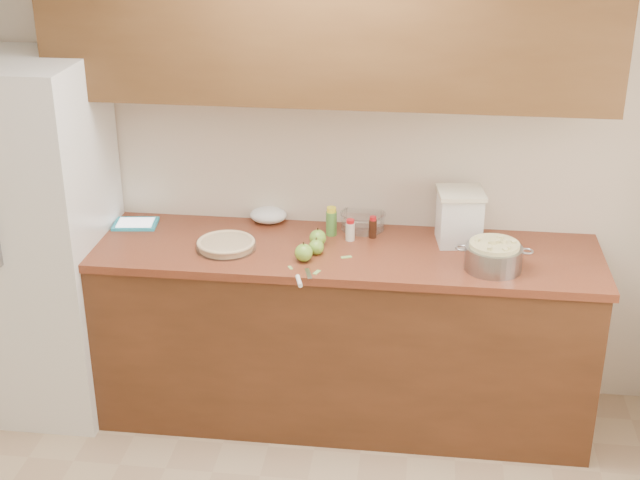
# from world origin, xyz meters

# --- Properties ---
(room_shell) EXTENTS (3.60, 3.60, 3.60)m
(room_shell) POSITION_xyz_m (0.00, 0.00, 1.30)
(room_shell) COLOR tan
(room_shell) RESTS_ON ground
(counter_run) EXTENTS (2.64, 0.68, 0.92)m
(counter_run) POSITION_xyz_m (0.00, 1.48, 0.46)
(counter_run) COLOR #572E18
(counter_run) RESTS_ON ground
(upper_cabinets) EXTENTS (2.60, 0.34, 0.70)m
(upper_cabinets) POSITION_xyz_m (0.00, 1.63, 1.95)
(upper_cabinets) COLOR #55351A
(upper_cabinets) RESTS_ON room_shell
(fridge) EXTENTS (0.70, 0.70, 1.80)m
(fridge) POSITION_xyz_m (-1.44, 1.44, 0.90)
(fridge) COLOR silver
(fridge) RESTS_ON ground
(pie) EXTENTS (0.29, 0.29, 0.05)m
(pie) POSITION_xyz_m (-0.46, 1.40, 0.94)
(pie) COLOR silver
(pie) RESTS_ON counter_run
(colander) EXTENTS (0.35, 0.26, 0.13)m
(colander) POSITION_xyz_m (0.79, 1.33, 0.98)
(colander) COLOR gray
(colander) RESTS_ON counter_run
(flour_canister) EXTENTS (0.24, 0.24, 0.27)m
(flour_canister) POSITION_xyz_m (0.64, 1.62, 1.05)
(flour_canister) COLOR white
(flour_canister) RESTS_ON counter_run
(tablet) EXTENTS (0.24, 0.19, 0.02)m
(tablet) POSITION_xyz_m (-0.98, 1.63, 0.93)
(tablet) COLOR #28A4C1
(tablet) RESTS_ON counter_run
(paring_knife) EXTENTS (0.08, 0.20, 0.02)m
(paring_knife) POSITION_xyz_m (-0.06, 1.09, 0.93)
(paring_knife) COLOR gray
(paring_knife) RESTS_ON counter_run
(lemon_bottle) EXTENTS (0.05, 0.05, 0.15)m
(lemon_bottle) POSITION_xyz_m (0.02, 1.63, 0.99)
(lemon_bottle) COLOR #4C8C38
(lemon_bottle) RESTS_ON counter_run
(cinnamon_shaker) EXTENTS (0.04, 0.04, 0.11)m
(cinnamon_shaker) POSITION_xyz_m (0.12, 1.58, 0.97)
(cinnamon_shaker) COLOR beige
(cinnamon_shaker) RESTS_ON counter_run
(vanilla_bottle) EXTENTS (0.04, 0.04, 0.11)m
(vanilla_bottle) POSITION_xyz_m (0.23, 1.63, 0.97)
(vanilla_bottle) COLOR black
(vanilla_bottle) RESTS_ON counter_run
(mixing_bowl) EXTENTS (0.23, 0.23, 0.09)m
(mixing_bowl) POSITION_xyz_m (0.17, 1.73, 0.97)
(mixing_bowl) COLOR silver
(mixing_bowl) RESTS_ON counter_run
(paper_towel) EXTENTS (0.22, 0.20, 0.08)m
(paper_towel) POSITION_xyz_m (-0.31, 1.75, 0.96)
(paper_towel) COLOR white
(paper_towel) RESTS_ON counter_run
(apple_left) EXTENTS (0.07, 0.07, 0.09)m
(apple_left) POSITION_xyz_m (-0.02, 1.39, 0.96)
(apple_left) COLOR #74AA33
(apple_left) RESTS_ON counter_run
(apple_center) EXTENTS (0.08, 0.08, 0.09)m
(apple_center) POSITION_xyz_m (-0.03, 1.49, 0.96)
(apple_center) COLOR #74AA33
(apple_center) RESTS_ON counter_run
(apple_front) EXTENTS (0.08, 0.08, 0.10)m
(apple_front) POSITION_xyz_m (-0.07, 1.31, 0.96)
(apple_front) COLOR #74AA33
(apple_front) RESTS_ON counter_run
(peel_a) EXTENTS (0.05, 0.04, 0.00)m
(peel_a) POSITION_xyz_m (0.12, 1.38, 0.92)
(peel_a) COLOR #90C660
(peel_a) RESTS_ON counter_run
(peel_b) EXTENTS (0.03, 0.04, 0.00)m
(peel_b) POSITION_xyz_m (-0.12, 1.23, 0.92)
(peel_b) COLOR #90C660
(peel_b) RESTS_ON counter_run
(peel_c) EXTENTS (0.03, 0.05, 0.00)m
(peel_c) POSITION_xyz_m (0.01, 1.20, 0.92)
(peel_c) COLOR #90C660
(peel_c) RESTS_ON counter_run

